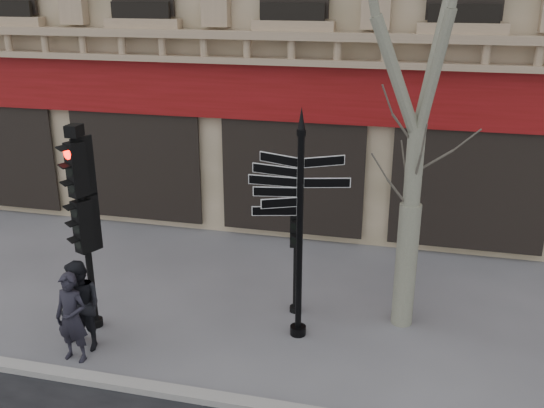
{
  "coord_description": "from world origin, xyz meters",
  "views": [
    {
      "loc": [
        2.78,
        -8.48,
        5.89
      ],
      "look_at": [
        0.56,
        0.6,
        2.49
      ],
      "focal_mm": 40.0,
      "sensor_mm": 36.0,
      "label": 1
    }
  ],
  "objects_px": {
    "fingerpost": "(300,188)",
    "traffic_signal_secondary": "(296,235)",
    "pedestrian_b": "(81,306)",
    "traffic_signal_main": "(83,204)",
    "pedestrian_a": "(72,318)"
  },
  "relations": [
    {
      "from": "fingerpost",
      "to": "traffic_signal_main",
      "type": "height_order",
      "value": "fingerpost"
    },
    {
      "from": "traffic_signal_main",
      "to": "pedestrian_b",
      "type": "relative_size",
      "value": 2.34
    },
    {
      "from": "fingerpost",
      "to": "traffic_signal_secondary",
      "type": "relative_size",
      "value": 1.81
    },
    {
      "from": "traffic_signal_main",
      "to": "traffic_signal_secondary",
      "type": "height_order",
      "value": "traffic_signal_main"
    },
    {
      "from": "traffic_signal_secondary",
      "to": "pedestrian_a",
      "type": "bearing_deg",
      "value": -151.36
    },
    {
      "from": "traffic_signal_main",
      "to": "traffic_signal_secondary",
      "type": "relative_size",
      "value": 1.66
    },
    {
      "from": "fingerpost",
      "to": "traffic_signal_secondary",
      "type": "distance_m",
      "value": 1.42
    },
    {
      "from": "traffic_signal_main",
      "to": "traffic_signal_secondary",
      "type": "bearing_deg",
      "value": 45.36
    },
    {
      "from": "traffic_signal_main",
      "to": "traffic_signal_secondary",
      "type": "distance_m",
      "value": 3.79
    },
    {
      "from": "traffic_signal_main",
      "to": "pedestrian_b",
      "type": "xyz_separation_m",
      "value": [
        0.18,
        -0.69,
        -1.56
      ]
    },
    {
      "from": "traffic_signal_main",
      "to": "pedestrian_a",
      "type": "bearing_deg",
      "value": -54.7
    },
    {
      "from": "pedestrian_b",
      "to": "pedestrian_a",
      "type": "bearing_deg",
      "value": -66.24
    },
    {
      "from": "fingerpost",
      "to": "pedestrian_a",
      "type": "relative_size",
      "value": 2.62
    },
    {
      "from": "pedestrian_b",
      "to": "traffic_signal_main",
      "type": "bearing_deg",
      "value": 122.82
    },
    {
      "from": "pedestrian_a",
      "to": "traffic_signal_main",
      "type": "bearing_deg",
      "value": 105.61
    }
  ]
}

